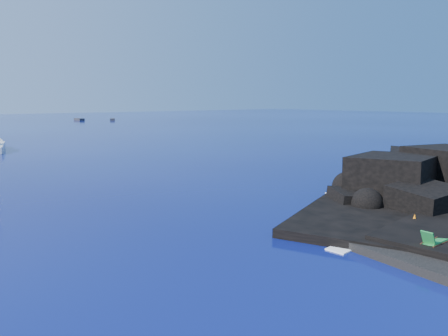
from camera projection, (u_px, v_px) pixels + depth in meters
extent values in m
plane|color=#040337|center=(397.00, 270.00, 16.41)|extent=(400.00, 400.00, 0.00)
cube|color=black|center=(439.00, 242.00, 19.60)|extent=(9.08, 6.86, 0.70)
cube|color=silver|center=(390.00, 237.00, 19.19)|extent=(2.19, 1.38, 0.05)
cone|color=orange|center=(414.00, 219.00, 21.23)|extent=(0.41, 0.41, 0.50)
cube|color=#26252A|center=(79.00, 120.00, 133.47)|extent=(1.60, 5.01, 0.67)
cube|color=#29292E|center=(112.00, 120.00, 133.84)|extent=(3.23, 4.81, 0.62)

